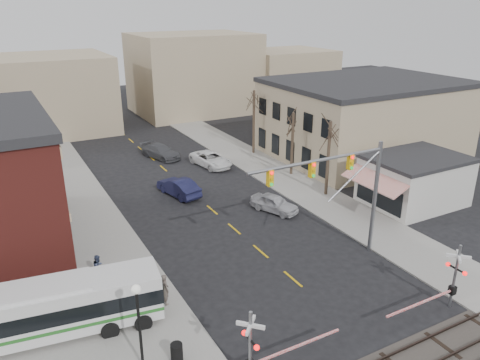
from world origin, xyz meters
name	(u,v)px	position (x,y,z in m)	size (l,w,h in m)	color
ground	(312,295)	(0.00, 0.00, 0.00)	(160.00, 160.00, 0.00)	black
sidewalk_west	(83,206)	(-9.50, 20.00, 0.06)	(5.00, 60.00, 0.12)	gray
sidewalk_east	(270,170)	(9.50, 20.00, 0.06)	(5.00, 60.00, 0.12)	gray
tan_building	(364,117)	(22.00, 20.00, 4.26)	(20.30, 15.30, 8.50)	tan
awning_shop	(414,180)	(15.97, 7.00, 2.16)	(9.74, 6.20, 4.30)	beige
tree_east_a	(328,159)	(10.50, 12.00, 3.50)	(0.28, 0.28, 6.75)	#382B21
tree_east_b	(292,144)	(10.80, 18.00, 3.27)	(0.28, 0.28, 6.30)	#382B21
tree_east_c	(254,122)	(11.00, 26.00, 3.72)	(0.28, 0.28, 7.20)	#382B21
transit_bus	(48,310)	(-14.26, 3.58, 1.69)	(11.79, 4.04, 2.97)	silver
traffic_signal_mast	(345,181)	(4.15, 2.56, 5.75)	(10.16, 0.30, 8.00)	gray
rr_crossing_west	(259,347)	(-6.30, -4.27, 1.97)	(5.60, 1.36, 4.00)	gray
rr_crossing_east	(450,279)	(5.94, -4.67, 1.97)	(5.60, 1.36, 4.00)	gray
street_lamp	(138,310)	(-10.73, -0.88, 3.34)	(0.44, 0.44, 4.53)	black
trash_bin	(177,352)	(-9.17, -1.37, 0.60)	(0.60, 0.60, 0.97)	black
car_a	(274,203)	(4.51, 11.31, 0.72)	(1.70, 4.23, 1.44)	#B1B1B6
car_b	(179,187)	(-1.26, 18.39, 0.81)	(1.72, 4.93, 1.62)	#161838
car_c	(211,159)	(4.78, 24.35, 0.75)	(2.49, 5.39, 1.50)	white
car_d	(161,151)	(1.00, 29.55, 0.76)	(2.12, 5.22, 1.51)	#45464A
pedestrian_near	(165,289)	(-8.05, 3.30, 1.08)	(0.70, 0.46, 1.92)	#594E47
pedestrian_far	(99,267)	(-10.82, 7.70, 0.97)	(0.83, 0.64, 1.70)	#36405E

